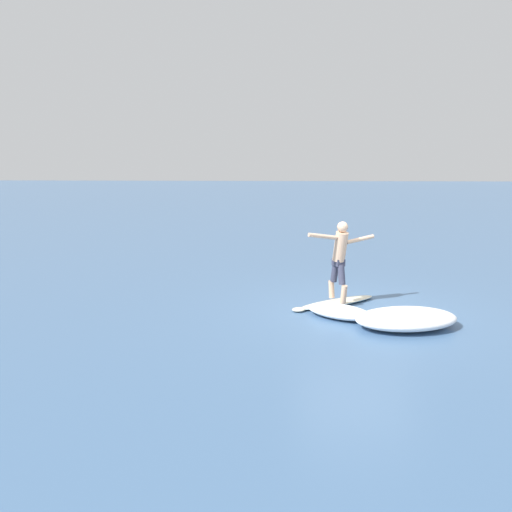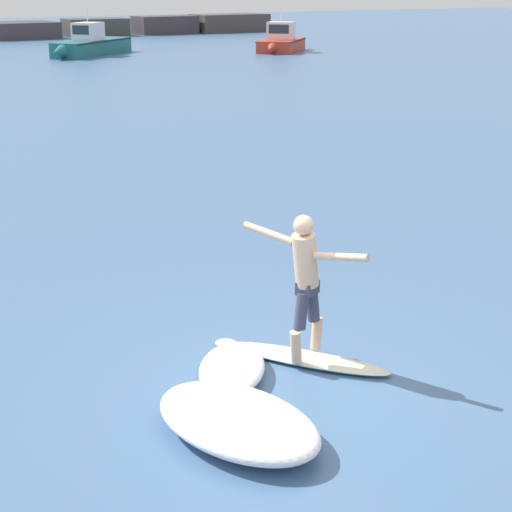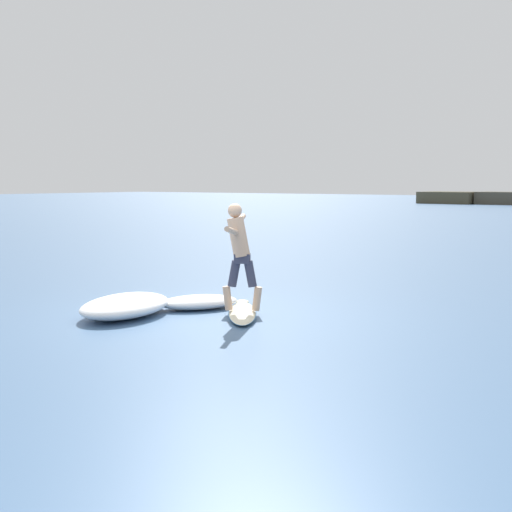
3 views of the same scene
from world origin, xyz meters
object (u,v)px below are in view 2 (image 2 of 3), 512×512
at_px(small_boat_offshore, 281,42).
at_px(surfer, 306,274).
at_px(surfboard, 303,358).
at_px(fishing_boat_near_jetty, 90,45).

bearing_deg(small_boat_offshore, surfer, -120.15).
bearing_deg(surfboard, small_boat_offshore, 59.83).
relative_size(surfer, small_boat_offshore, 0.38).
distance_m(surfboard, small_boat_offshore, 47.09).
relative_size(surfboard, small_boat_offshore, 0.43).
xyz_separation_m(surfer, small_boat_offshore, (23.68, 40.76, -0.58)).
distance_m(surfboard, surfer, 1.12).
height_order(fishing_boat_near_jetty, small_boat_offshore, fishing_boat_near_jetty).
distance_m(surfer, small_boat_offshore, 47.15).
height_order(surfboard, small_boat_offshore, small_boat_offshore).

